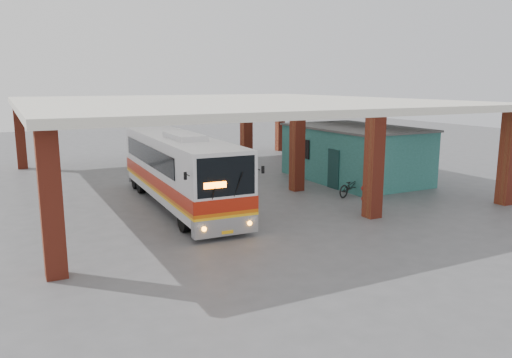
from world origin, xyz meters
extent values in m
plane|color=#515154|center=(0.00, 0.00, 0.00)|extent=(90.00, 90.00, 0.00)
cube|color=maroon|center=(3.00, -3.00, 2.17)|extent=(0.60, 0.60, 4.35)
cube|color=maroon|center=(3.00, 3.00, 2.17)|extent=(0.60, 0.60, 4.35)
cube|color=maroon|center=(3.00, 9.00, 2.17)|extent=(0.60, 0.60, 4.35)
cube|color=maroon|center=(-9.50, -4.00, 2.17)|extent=(0.60, 0.60, 4.35)
cube|color=maroon|center=(-9.50, 17.00, 2.17)|extent=(0.60, 0.60, 4.35)
cube|color=maroon|center=(10.00, -4.00, 2.17)|extent=(0.60, 0.60, 4.35)
cube|color=maroon|center=(10.00, 17.00, 2.17)|extent=(0.60, 0.60, 4.35)
cube|color=silver|center=(0.50, 6.50, 4.50)|extent=(21.00, 23.00, 0.30)
cube|color=#2A695D|center=(7.50, 4.00, 1.50)|extent=(5.00, 8.00, 3.00)
cube|color=#535353|center=(7.50, 4.00, 3.05)|extent=(5.20, 8.20, 0.12)
cube|color=#133634|center=(4.98, 2.50, 1.05)|extent=(0.08, 0.95, 2.10)
cube|color=black|center=(4.98, 5.50, 1.80)|extent=(0.08, 1.20, 1.00)
cube|color=black|center=(4.95, 5.50, 1.80)|extent=(0.04, 1.30, 1.10)
cube|color=silver|center=(-3.53, 2.61, 1.84)|extent=(2.80, 11.68, 2.71)
cube|color=silver|center=(-3.56, 1.65, 3.29)|extent=(1.26, 2.94, 0.24)
cube|color=gray|center=(-3.72, -3.01, 0.53)|extent=(2.45, 0.47, 0.68)
cube|color=#A81D0B|center=(-3.53, 2.61, 1.31)|extent=(2.84, 11.68, 0.48)
cube|color=#CE5B0B|center=(-3.53, 2.61, 1.00)|extent=(2.84, 11.68, 0.13)
cube|color=yellow|center=(-3.53, 2.61, 0.89)|extent=(2.84, 11.68, 0.10)
cube|color=black|center=(-3.72, -3.15, 2.34)|extent=(2.17, 0.17, 1.40)
cube|color=black|center=(-4.72, 3.43, 2.32)|extent=(0.34, 8.70, 0.87)
cube|color=black|center=(-2.29, 3.35, 2.32)|extent=(0.34, 8.70, 0.87)
cube|color=#FF5905|center=(-4.16, -3.19, 2.08)|extent=(0.82, 0.08, 0.21)
sphere|color=orange|center=(-4.59, -3.19, 0.56)|extent=(0.17, 0.17, 0.17)
sphere|color=orange|center=(-2.85, -3.25, 0.56)|extent=(0.17, 0.17, 0.17)
cube|color=yellow|center=(-3.72, -3.23, 0.34)|extent=(0.44, 0.04, 0.12)
cylinder|color=black|center=(-4.69, -1.41, 0.48)|extent=(0.34, 0.98, 0.97)
cylinder|color=black|center=(-2.64, -1.48, 0.48)|extent=(0.34, 0.98, 0.97)
cylinder|color=black|center=(-4.45, 6.03, 0.48)|extent=(0.34, 0.98, 0.97)
cylinder|color=black|center=(-2.39, 5.96, 0.48)|extent=(0.34, 0.98, 0.97)
cylinder|color=black|center=(-4.40, 7.29, 0.48)|extent=(0.34, 0.98, 0.97)
cylinder|color=black|center=(-2.35, 7.22, 0.48)|extent=(0.34, 0.98, 0.97)
imported|color=black|center=(4.70, 0.60, 0.51)|extent=(2.07, 1.25, 1.03)
imported|color=red|center=(3.58, -1.87, 0.77)|extent=(0.57, 0.39, 1.53)
cube|color=red|center=(5.00, 5.84, 0.24)|extent=(0.48, 0.48, 0.06)
cube|color=red|center=(5.19, 5.82, 0.52)|extent=(0.09, 0.44, 0.63)
cylinder|color=black|center=(4.81, 5.67, 0.10)|extent=(0.03, 0.03, 0.21)
cylinder|color=black|center=(5.16, 5.64, 0.10)|extent=(0.03, 0.03, 0.21)
cylinder|color=black|center=(4.84, 6.03, 0.10)|extent=(0.03, 0.03, 0.21)
cylinder|color=black|center=(5.19, 6.00, 0.10)|extent=(0.03, 0.03, 0.21)
camera|label=1|loc=(-10.58, -18.84, 5.55)|focal=35.00mm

